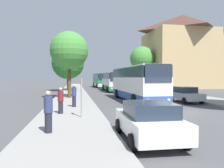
% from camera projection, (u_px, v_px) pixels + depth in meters
% --- Properties ---
extents(ground_plane, '(300.00, 300.00, 0.00)m').
position_uv_depth(ground_plane, '(172.00, 112.00, 15.34)').
color(ground_plane, '#4C4C4F').
rests_on(ground_plane, ground).
extents(sidewalk_left, '(4.00, 120.00, 0.15)m').
position_uv_depth(sidewalk_left, '(71.00, 114.00, 14.15)').
color(sidewalk_left, gray).
rests_on(sidewalk_left, ground_plane).
extents(building_right_background, '(15.48, 13.50, 16.76)m').
position_uv_depth(building_right_background, '(182.00, 51.00, 50.36)').
color(building_right_background, tan).
rests_on(building_right_background, ground_plane).
extents(bus_front, '(2.90, 11.97, 3.50)m').
position_uv_depth(bus_front, '(136.00, 83.00, 22.50)').
color(bus_front, '#2D519E').
rests_on(bus_front, ground_plane).
extents(bus_middle, '(2.96, 11.23, 3.25)m').
position_uv_depth(bus_middle, '(112.00, 81.00, 38.60)').
color(bus_middle, '#238942').
rests_on(bus_middle, ground_plane).
extents(bus_rear, '(2.94, 12.08, 3.27)m').
position_uv_depth(bus_rear, '(100.00, 80.00, 52.85)').
color(bus_rear, silver).
rests_on(bus_rear, ground_plane).
extents(parked_car_left_curb, '(2.15, 4.06, 1.50)m').
position_uv_depth(parked_car_left_curb, '(149.00, 121.00, 8.42)').
color(parked_car_left_curb, silver).
rests_on(parked_car_left_curb, ground_plane).
extents(parked_car_right_near, '(2.00, 3.99, 1.52)m').
position_uv_depth(parked_car_right_near, '(186.00, 94.00, 21.01)').
color(parked_car_right_near, '#B7B7BC').
rests_on(parked_car_right_near, ground_plane).
extents(bus_stop_sign, '(0.08, 0.45, 2.26)m').
position_uv_depth(bus_stop_sign, '(81.00, 93.00, 12.51)').
color(bus_stop_sign, gray).
rests_on(bus_stop_sign, sidewalk_left).
extents(pedestrian_waiting_near, '(0.36, 0.36, 1.75)m').
position_uv_depth(pedestrian_waiting_near, '(74.00, 95.00, 16.83)').
color(pedestrian_waiting_near, '#23232D').
rests_on(pedestrian_waiting_near, sidewalk_left).
extents(pedestrian_waiting_far, '(0.36, 0.36, 1.75)m').
position_uv_depth(pedestrian_waiting_far, '(48.00, 111.00, 9.03)').
color(pedestrian_waiting_far, '#23232D').
rests_on(pedestrian_waiting_far, sidewalk_left).
extents(pedestrian_walking_back, '(0.36, 0.36, 1.65)m').
position_uv_depth(pedestrian_walking_back, '(61.00, 100.00, 13.75)').
color(pedestrian_walking_back, '#23232D').
rests_on(pedestrian_walking_back, sidewalk_left).
extents(tree_left_near, '(5.54, 5.54, 7.50)m').
position_uv_depth(tree_left_near, '(68.00, 63.00, 37.68)').
color(tree_left_near, '#47331E').
rests_on(tree_left_near, sidewalk_left).
extents(tree_left_far, '(4.24, 4.24, 7.39)m').
position_uv_depth(tree_left_far, '(69.00, 51.00, 24.30)').
color(tree_left_far, '#513D23').
rests_on(tree_left_far, sidewalk_left).
extents(tree_right_near, '(5.21, 5.21, 8.90)m').
position_uv_depth(tree_right_near, '(142.00, 59.00, 46.91)').
color(tree_right_near, '#47331E').
rests_on(tree_right_near, sidewalk_right).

